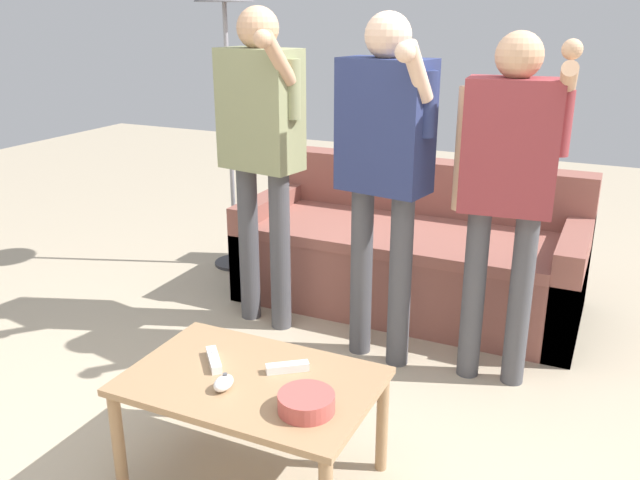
{
  "coord_description": "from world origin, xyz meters",
  "views": [
    {
      "loc": [
        0.99,
        -1.86,
        1.62
      ],
      "look_at": [
        -0.06,
        0.4,
        0.76
      ],
      "focal_mm": 37.23,
      "sensor_mm": 36.0,
      "label": 1
    }
  ],
  "objects_px": {
    "floor_lamp": "(224,5)",
    "game_remote_wand_near": "(214,360)",
    "couch": "(411,255)",
    "player_left": "(261,134)",
    "game_remote_nunchuk": "(224,383)",
    "player_center": "(384,153)",
    "snack_bowl": "(306,402)",
    "game_remote_wand_far": "(287,367)",
    "coffee_table": "(252,392)",
    "player_right": "(508,173)"
  },
  "relations": [
    {
      "from": "game_remote_wand_near",
      "to": "game_remote_wand_far",
      "type": "height_order",
      "value": "same"
    },
    {
      "from": "game_remote_wand_far",
      "to": "game_remote_nunchuk",
      "type": "bearing_deg",
      "value": -125.43
    },
    {
      "from": "game_remote_wand_far",
      "to": "snack_bowl",
      "type": "bearing_deg",
      "value": -48.67
    },
    {
      "from": "couch",
      "to": "player_right",
      "type": "height_order",
      "value": "player_right"
    },
    {
      "from": "floor_lamp",
      "to": "game_remote_wand_far",
      "type": "bearing_deg",
      "value": -52.97
    },
    {
      "from": "player_center",
      "to": "player_right",
      "type": "xyz_separation_m",
      "value": [
        0.54,
        0.03,
        -0.04
      ]
    },
    {
      "from": "couch",
      "to": "snack_bowl",
      "type": "relative_size",
      "value": 10.37
    },
    {
      "from": "snack_bowl",
      "to": "game_remote_wand_far",
      "type": "xyz_separation_m",
      "value": [
        -0.17,
        0.19,
        -0.01
      ]
    },
    {
      "from": "couch",
      "to": "player_left",
      "type": "relative_size",
      "value": 1.15
    },
    {
      "from": "floor_lamp",
      "to": "player_center",
      "type": "relative_size",
      "value": 1.16
    },
    {
      "from": "floor_lamp",
      "to": "player_center",
      "type": "distance_m",
      "value": 1.65
    },
    {
      "from": "player_left",
      "to": "floor_lamp",
      "type": "bearing_deg",
      "value": 132.24
    },
    {
      "from": "player_right",
      "to": "player_left",
      "type": "bearing_deg",
      "value": 176.51
    },
    {
      "from": "player_left",
      "to": "player_right",
      "type": "bearing_deg",
      "value": -3.49
    },
    {
      "from": "coffee_table",
      "to": "game_remote_wand_far",
      "type": "relative_size",
      "value": 6.04
    },
    {
      "from": "coffee_table",
      "to": "game_remote_wand_near",
      "type": "height_order",
      "value": "game_remote_wand_near"
    },
    {
      "from": "couch",
      "to": "player_left",
      "type": "distance_m",
      "value": 1.15
    },
    {
      "from": "game_remote_wand_near",
      "to": "coffee_table",
      "type": "bearing_deg",
      "value": -9.8
    },
    {
      "from": "coffee_table",
      "to": "game_remote_wand_far",
      "type": "bearing_deg",
      "value": 45.49
    },
    {
      "from": "game_remote_nunchuk",
      "to": "player_right",
      "type": "relative_size",
      "value": 0.06
    },
    {
      "from": "game_remote_wand_near",
      "to": "player_center",
      "type": "bearing_deg",
      "value": 75.38
    },
    {
      "from": "game_remote_nunchuk",
      "to": "game_remote_wand_far",
      "type": "bearing_deg",
      "value": 54.57
    },
    {
      "from": "player_right",
      "to": "floor_lamp",
      "type": "bearing_deg",
      "value": 157.89
    },
    {
      "from": "coffee_table",
      "to": "game_remote_wand_far",
      "type": "distance_m",
      "value": 0.15
    },
    {
      "from": "game_remote_nunchuk",
      "to": "player_left",
      "type": "height_order",
      "value": "player_left"
    },
    {
      "from": "floor_lamp",
      "to": "game_remote_wand_near",
      "type": "height_order",
      "value": "floor_lamp"
    },
    {
      "from": "coffee_table",
      "to": "game_remote_nunchuk",
      "type": "relative_size",
      "value": 9.79
    },
    {
      "from": "couch",
      "to": "snack_bowl",
      "type": "bearing_deg",
      "value": -82.71
    },
    {
      "from": "player_center",
      "to": "game_remote_wand_near",
      "type": "xyz_separation_m",
      "value": [
        -0.26,
        -1.01,
        -0.59
      ]
    },
    {
      "from": "couch",
      "to": "game_remote_nunchuk",
      "type": "bearing_deg",
      "value": -92.1
    },
    {
      "from": "coffee_table",
      "to": "floor_lamp",
      "type": "xyz_separation_m",
      "value": [
        -1.22,
        1.83,
        1.29
      ]
    },
    {
      "from": "floor_lamp",
      "to": "player_right",
      "type": "bearing_deg",
      "value": -22.11
    },
    {
      "from": "couch",
      "to": "game_remote_wand_near",
      "type": "relative_size",
      "value": 13.01
    },
    {
      "from": "game_remote_nunchuk",
      "to": "game_remote_wand_far",
      "type": "height_order",
      "value": "game_remote_nunchuk"
    },
    {
      "from": "coffee_table",
      "to": "snack_bowl",
      "type": "height_order",
      "value": "snack_bowl"
    },
    {
      "from": "snack_bowl",
      "to": "player_left",
      "type": "bearing_deg",
      "value": 124.62
    },
    {
      "from": "floor_lamp",
      "to": "game_remote_wand_far",
      "type": "xyz_separation_m",
      "value": [
        1.31,
        -1.73,
        -1.22
      ]
    },
    {
      "from": "couch",
      "to": "game_remote_wand_near",
      "type": "bearing_deg",
      "value": -96.38
    },
    {
      "from": "couch",
      "to": "player_right",
      "type": "xyz_separation_m",
      "value": [
        0.61,
        -0.69,
        0.69
      ]
    },
    {
      "from": "couch",
      "to": "player_left",
      "type": "xyz_separation_m",
      "value": [
        -0.62,
        -0.61,
        0.75
      ]
    },
    {
      "from": "floor_lamp",
      "to": "game_remote_wand_far",
      "type": "distance_m",
      "value": 2.49
    },
    {
      "from": "player_left",
      "to": "player_center",
      "type": "height_order",
      "value": "player_left"
    },
    {
      "from": "player_left",
      "to": "game_remote_wand_far",
      "type": "height_order",
      "value": "player_left"
    },
    {
      "from": "couch",
      "to": "coffee_table",
      "type": "distance_m",
      "value": 1.77
    },
    {
      "from": "game_remote_nunchuk",
      "to": "game_remote_wand_near",
      "type": "bearing_deg",
      "value": 133.88
    },
    {
      "from": "coffee_table",
      "to": "player_right",
      "type": "xyz_separation_m",
      "value": [
        0.63,
        1.08,
        0.61
      ]
    },
    {
      "from": "floor_lamp",
      "to": "player_left",
      "type": "relative_size",
      "value": 1.15
    },
    {
      "from": "floor_lamp",
      "to": "game_remote_nunchuk",
      "type": "bearing_deg",
      "value": -58.77
    },
    {
      "from": "snack_bowl",
      "to": "player_left",
      "type": "distance_m",
      "value": 1.63
    },
    {
      "from": "snack_bowl",
      "to": "player_center",
      "type": "xyz_separation_m",
      "value": [
        -0.17,
        1.14,
        0.57
      ]
    }
  ]
}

